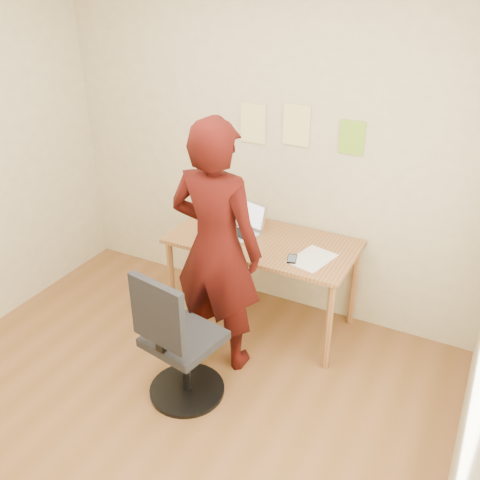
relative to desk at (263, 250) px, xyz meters
The scene contains 10 objects.
room 1.55m from the desk, 96.72° to the right, with size 3.58×3.58×2.78m.
desk is the anchor object (origin of this frame).
laptop 0.26m from the desk, 163.58° to the left, with size 0.37×0.35×0.22m.
paper_sheet 0.45m from the desk, 12.20° to the right, with size 0.23×0.33×0.00m, color white.
phone 0.36m from the desk, 29.29° to the right, with size 0.10×0.14×0.01m.
wall_note_left 0.96m from the desk, 126.90° to the left, with size 0.21×0.00×0.30m, color #EEE58E.
wall_note_mid 0.96m from the desk, 76.98° to the left, with size 0.21×0.00×0.30m, color #EEE58E.
wall_note_right 1.05m from the desk, 35.48° to the left, with size 0.18×0.00×0.24m, color #83BE2A.
office_chair 1.06m from the desk, 96.42° to the right, with size 0.51×0.52×0.98m.
person 0.60m from the desk, 100.50° to the right, with size 0.66×0.43×1.81m, color #340A07.
Camera 1 is at (1.63, -1.85, 2.63)m, focal length 40.00 mm.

